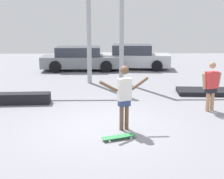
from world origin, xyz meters
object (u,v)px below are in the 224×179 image
at_px(manual_pad, 217,92).
at_px(parked_car_grey, 81,59).
at_px(bystander, 211,85).
at_px(parked_car_silver, 134,57).
at_px(skateboard, 119,137).
at_px(grind_box, 6,99).
at_px(skateboarder, 124,94).

xyz_separation_m(manual_pad, parked_car_grey, (-5.62, 5.79, 0.55)).
bearing_deg(bystander, parked_car_silver, -98.93).
distance_m(skateboard, grind_box, 4.90).
distance_m(skateboard, parked_car_grey, 10.47).
relative_size(skateboarder, skateboard, 2.00).
relative_size(grind_box, bystander, 1.91).
xyz_separation_m(skateboard, parked_car_silver, (1.33, 10.75, 0.60)).
bearing_deg(parked_car_grey, manual_pad, -46.23).
height_order(skateboarder, manual_pad, skateboarder).
distance_m(skateboarder, skateboard, 1.13).
height_order(parked_car_silver, bystander, bystander).
xyz_separation_m(parked_car_grey, parked_car_silver, (3.01, 0.43, 0.03)).
xyz_separation_m(skateboard, grind_box, (-3.67, 3.25, 0.12)).
height_order(grind_box, bystander, bystander).
distance_m(parked_car_grey, bystander, 9.26).
xyz_separation_m(parked_car_grey, bystander, (4.62, -8.02, 0.20)).
height_order(skateboard, grind_box, grind_box).
xyz_separation_m(skateboarder, grind_box, (-3.83, 2.58, -0.77)).
distance_m(parked_car_grey, parked_car_silver, 3.04).
bearing_deg(grind_box, parked_car_grey, 74.29).
xyz_separation_m(skateboard, bystander, (2.94, 2.30, 0.77)).
distance_m(skateboard, manual_pad, 6.01).
height_order(skateboard, bystander, bystander).
xyz_separation_m(skateboard, manual_pad, (3.95, 4.53, 0.02)).
relative_size(grind_box, manual_pad, 0.99).
distance_m(manual_pad, parked_car_silver, 6.78).
relative_size(skateboard, manual_pad, 0.28).
relative_size(skateboard, parked_car_grey, 0.19).
relative_size(grind_box, parked_car_grey, 0.67).
bearing_deg(grind_box, bystander, -8.18).
bearing_deg(grind_box, skateboard, -41.55).
xyz_separation_m(skateboarder, parked_car_silver, (1.17, 10.08, -0.29)).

